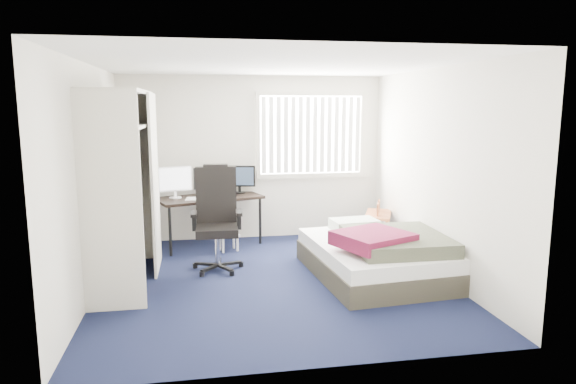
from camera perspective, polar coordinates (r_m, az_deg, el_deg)
The scene contains 10 objects.
ground at distance 6.17m, azimuth -1.61°, elevation -9.81°, with size 4.20×4.20×0.00m, color black.
room_shell at distance 5.85m, azimuth -1.68°, elevation 4.29°, with size 4.20×4.20×4.20m.
window_assembly at distance 8.01m, azimuth 2.58°, elevation 6.35°, with size 1.72×0.09×1.32m.
closet at distance 6.12m, azimuth -17.73°, elevation 2.59°, with size 0.64×1.84×2.22m.
desk at distance 7.63m, azimuth -8.76°, elevation -0.24°, with size 1.63×1.13×1.19m.
office_chair at distance 6.57m, azimuth -7.90°, elevation -4.12°, with size 0.64×0.64×1.31m.
footstool at distance 7.39m, azimuth -6.65°, elevation -5.11°, with size 0.34×0.30×0.24m.
nightstand at distance 7.67m, azimuth 9.99°, elevation -2.78°, with size 0.61×0.79×0.67m.
bed at distance 6.33m, azimuth 9.94°, elevation -6.85°, with size 1.60×2.04×0.64m.
pine_box at distance 6.10m, azimuth -17.31°, elevation -9.18°, with size 0.35×0.26×0.26m, color tan.
Camera 1 is at (-0.85, -5.76, 2.05)m, focal length 32.00 mm.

